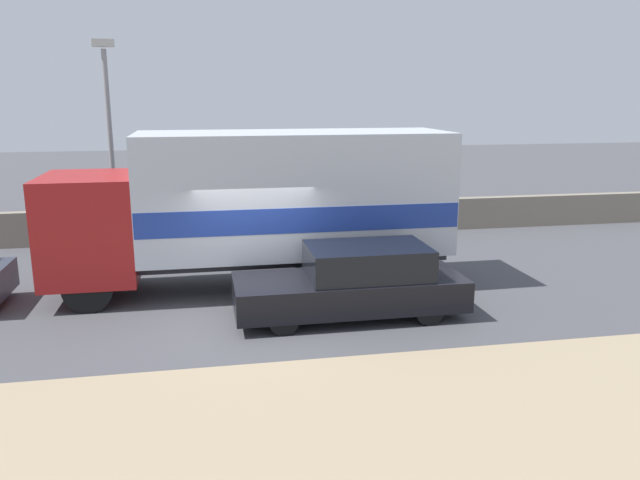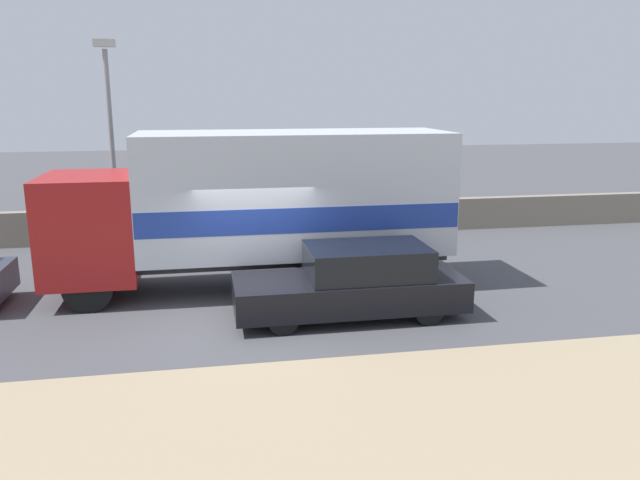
{
  "view_description": "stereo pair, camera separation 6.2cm",
  "coord_description": "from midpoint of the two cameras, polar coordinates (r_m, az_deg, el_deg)",
  "views": [
    {
      "loc": [
        -1.02,
        -11.95,
        4.39
      ],
      "look_at": [
        1.39,
        0.83,
        1.34
      ],
      "focal_mm": 35.0,
      "sensor_mm": 36.0,
      "label": 1
    },
    {
      "loc": [
        -0.95,
        -11.96,
        4.39
      ],
      "look_at": [
        1.39,
        0.83,
        1.34
      ],
      "focal_mm": 35.0,
      "sensor_mm": 36.0,
      "label": 2
    }
  ],
  "objects": [
    {
      "name": "box_truck",
      "position": [
        14.2,
        -5.3,
        3.35
      ],
      "size": [
        8.92,
        2.45,
        3.57
      ],
      "rotation": [
        0.0,
        0.0,
        3.14
      ],
      "color": "maroon",
      "rests_on": "ground_plane"
    },
    {
      "name": "car_hatchback",
      "position": [
        12.54,
        3.06,
        -3.88
      ],
      "size": [
        4.6,
        1.72,
        1.45
      ],
      "rotation": [
        0.0,
        0.0,
        3.14
      ],
      "color": "black",
      "rests_on": "ground_plane"
    },
    {
      "name": "stone_wall_backdrop",
      "position": [
        19.56,
        -7.58,
        1.68
      ],
      "size": [
        60.0,
        0.35,
        1.03
      ],
      "color": "gray",
      "rests_on": "ground_plane"
    },
    {
      "name": "street_lamp",
      "position": [
        18.49,
        -18.78,
        9.59
      ],
      "size": [
        0.56,
        0.28,
        5.82
      ],
      "color": "gray",
      "rests_on": "ground_plane"
    },
    {
      "name": "ground_plane",
      "position": [
        12.77,
        -5.65,
        -6.95
      ],
      "size": [
        80.0,
        80.0,
        0.0
      ],
      "primitive_type": "plane",
      "color": "#47474C"
    },
    {
      "name": "dirt_shoulder_foreground",
      "position": [
        8.03,
        -2.03,
        -19.75
      ],
      "size": [
        60.0,
        5.88,
        0.04
      ],
      "color": "#9E896B",
      "rests_on": "ground_plane"
    }
  ]
}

